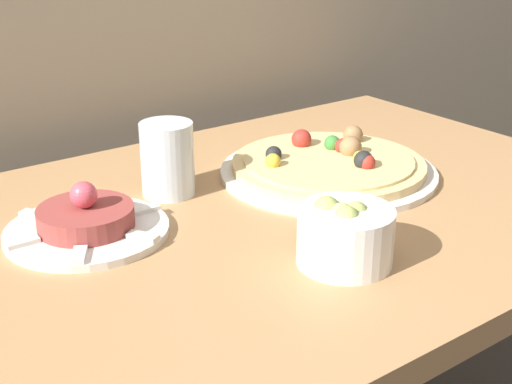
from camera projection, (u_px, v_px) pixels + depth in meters
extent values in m
cube|color=#AD7F51|center=(264.00, 221.00, 0.99)|extent=(1.11, 0.72, 0.03)
cylinder|color=#AD7F51|center=(356.00, 274.00, 1.63)|extent=(0.06, 0.06, 0.73)
cylinder|color=silver|center=(328.00, 172.00, 1.11)|extent=(0.34, 0.34, 0.01)
cylinder|color=#E5C17F|center=(328.00, 165.00, 1.10)|extent=(0.30, 0.30, 0.01)
cylinder|color=#E0C684|center=(329.00, 159.00, 1.10)|extent=(0.26, 0.26, 0.00)
sphere|color=#997047|center=(353.00, 135.00, 1.17)|extent=(0.03, 0.03, 0.03)
sphere|color=#387F33|center=(332.00, 144.00, 1.14)|extent=(0.03, 0.03, 0.03)
sphere|color=black|center=(363.00, 160.00, 1.06)|extent=(0.03, 0.03, 0.03)
sphere|color=gold|center=(360.00, 158.00, 1.08)|extent=(0.02, 0.02, 0.02)
sphere|color=#B22D23|center=(343.00, 146.00, 1.13)|extent=(0.03, 0.03, 0.03)
sphere|color=#B22D23|center=(367.00, 162.00, 1.06)|extent=(0.02, 0.02, 0.02)
sphere|color=#B22D23|center=(302.00, 139.00, 1.15)|extent=(0.03, 0.03, 0.03)
sphere|color=black|center=(274.00, 154.00, 1.09)|extent=(0.03, 0.03, 0.03)
sphere|color=#997047|center=(351.00, 147.00, 1.11)|extent=(0.03, 0.03, 0.03)
sphere|color=gold|center=(273.00, 161.00, 1.06)|extent=(0.02, 0.02, 0.02)
cylinder|color=silver|center=(87.00, 231.00, 0.91)|extent=(0.21, 0.21, 0.01)
cylinder|color=#933D38|center=(86.00, 217.00, 0.90)|extent=(0.12, 0.12, 0.03)
sphere|color=#DB4C5B|center=(84.00, 195.00, 0.89)|extent=(0.03, 0.03, 0.03)
cube|color=white|center=(145.00, 209.00, 0.95)|extent=(0.04, 0.02, 0.01)
cube|color=white|center=(93.00, 200.00, 0.98)|extent=(0.03, 0.04, 0.01)
cube|color=white|center=(34.00, 214.00, 0.94)|extent=(0.03, 0.04, 0.01)
cube|color=white|center=(22.00, 242.00, 0.86)|extent=(0.04, 0.02, 0.01)
cube|color=white|center=(79.00, 255.00, 0.83)|extent=(0.03, 0.04, 0.01)
cube|color=white|center=(142.00, 237.00, 0.88)|extent=(0.03, 0.04, 0.01)
cylinder|color=white|center=(345.00, 237.00, 0.83)|extent=(0.11, 0.11, 0.07)
sphere|color=#B7BC70|center=(341.00, 214.00, 0.82)|extent=(0.03, 0.03, 0.03)
sphere|color=#A3B25B|center=(346.00, 218.00, 0.81)|extent=(0.03, 0.03, 0.03)
sphere|color=#A3B25B|center=(356.00, 213.00, 0.82)|extent=(0.03, 0.03, 0.03)
sphere|color=#A3B25B|center=(326.00, 209.00, 0.83)|extent=(0.03, 0.03, 0.03)
cylinder|color=silver|center=(167.00, 159.00, 1.02)|extent=(0.08, 0.08, 0.11)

